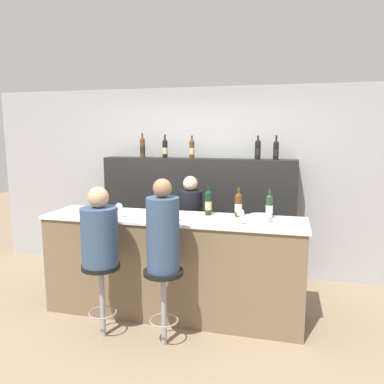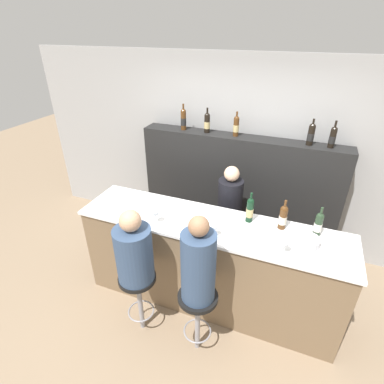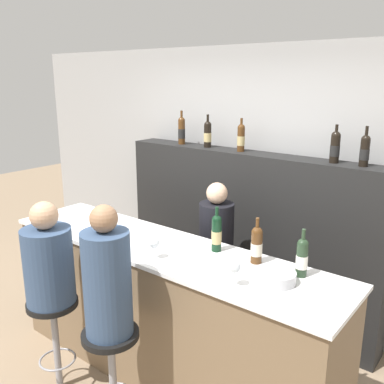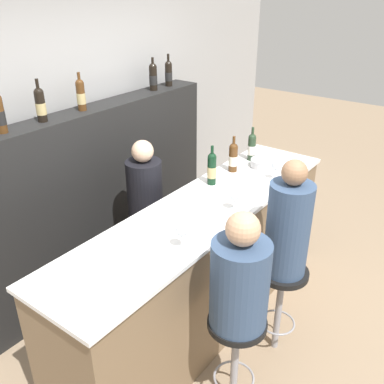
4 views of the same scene
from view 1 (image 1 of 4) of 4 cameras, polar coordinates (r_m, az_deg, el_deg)
The scene contains 21 objects.
ground_plane at distance 4.12m, azimuth -4.22°, elevation -19.78°, with size 16.00×16.00×0.00m, color #8C755B.
wall_back at distance 5.30m, azimuth 1.38°, elevation 1.63°, with size 6.40×0.05×2.60m.
bar_counter at distance 4.16m, azimuth -2.94°, elevation -11.14°, with size 2.81×0.67×1.09m.
back_bar_cabinet at distance 5.17m, azimuth 0.81°, elevation -3.96°, with size 2.63×0.28×1.64m.
wine_bottle_counter_0 at distance 4.07m, azimuth 2.51°, elevation -1.63°, with size 0.07×0.07×0.33m.
wine_bottle_counter_1 at distance 4.02m, azimuth 7.09°, elevation -1.93°, with size 0.08×0.08×0.32m.
wine_bottle_counter_2 at distance 3.99m, azimuth 11.70°, elevation -2.14°, with size 0.07×0.07×0.31m.
wine_bottle_backbar_0 at distance 5.28m, azimuth -7.55°, elevation 6.76°, with size 0.07×0.07×0.34m.
wine_bottle_backbar_1 at distance 5.17m, azimuth -4.14°, elevation 6.65°, with size 0.07×0.07×0.32m.
wine_bottle_backbar_2 at distance 5.06m, azimuth -0.02°, elevation 6.61°, with size 0.07×0.07×0.30m.
wine_bottle_backbar_3 at distance 4.92m, azimuth 9.99°, elevation 6.42°, with size 0.08×0.08×0.31m.
wine_bottle_backbar_4 at distance 4.91m, azimuth 12.67°, elevation 6.28°, with size 0.07×0.07×0.31m.
wine_glass_0 at distance 3.99m, azimuth -11.06°, elevation -2.27°, with size 0.08×0.08×0.16m.
wine_glass_1 at distance 3.78m, azimuth -2.50°, elevation -2.92°, with size 0.08×0.08×0.15m.
wine_glass_2 at distance 3.65m, azimuth 7.41°, elevation -3.25°, with size 0.08×0.08×0.16m.
metal_bowl at distance 3.85m, azimuth 10.37°, elevation -3.96°, with size 0.24×0.24×0.07m.
bar_stool_left at distance 3.81m, azimuth -13.62°, elevation -12.99°, with size 0.37×0.37×0.74m.
guest_seated_left at distance 3.66m, azimuth -13.90°, elevation -6.01°, with size 0.35×0.35×0.75m.
bar_stool_right at distance 3.58m, azimuth -4.35°, elevation -14.24°, with size 0.37×0.37×0.74m.
guest_seated_right at distance 3.40m, azimuth -4.46°, elevation -5.94°, with size 0.30×0.30×0.85m.
bartender at distance 4.70m, azimuth -0.25°, elevation -7.12°, with size 0.30×0.30×1.46m.
Camera 1 is at (1.15, -3.42, 1.98)m, focal length 35.00 mm.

